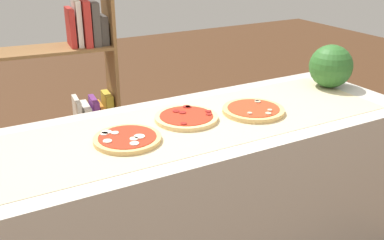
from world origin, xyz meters
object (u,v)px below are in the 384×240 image
object	(u,v)px
pizza_mozzarella_0	(127,139)
watermelon	(331,66)
pizza_mushroom_2	(253,110)
bookshelf	(67,104)
pizza_pepperoni_1	(186,118)

from	to	relation	value
pizza_mozzarella_0	watermelon	world-z (taller)	watermelon
pizza_mushroom_2	bookshelf	size ratio (longest dim) A/B	0.17
pizza_mozzarella_0	bookshelf	distance (m)	1.02
pizza_pepperoni_1	pizza_mushroom_2	world-z (taller)	pizza_mushroom_2
pizza_pepperoni_1	bookshelf	size ratio (longest dim) A/B	0.17
pizza_pepperoni_1	bookshelf	world-z (taller)	bookshelf
pizza_mozzarella_0	watermelon	size ratio (longest dim) A/B	1.18
pizza_mozzarella_0	bookshelf	xyz separation A→B (m)	(0.01, 1.01, -0.17)
watermelon	bookshelf	world-z (taller)	bookshelf
pizza_pepperoni_1	watermelon	size ratio (longest dim) A/B	1.23
pizza_mushroom_2	bookshelf	world-z (taller)	bookshelf
pizza_mushroom_2	watermelon	size ratio (longest dim) A/B	1.25
pizza_pepperoni_1	bookshelf	xyz separation A→B (m)	(-0.31, 0.92, -0.17)
pizza_pepperoni_1	watermelon	distance (m)	0.93
bookshelf	pizza_pepperoni_1	bearing A→B (deg)	-71.18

